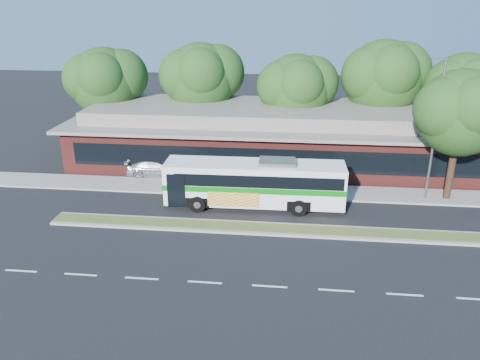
{
  "coord_description": "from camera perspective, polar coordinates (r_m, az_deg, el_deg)",
  "views": [
    {
      "loc": [
        0.62,
        -23.18,
        12.23
      ],
      "look_at": [
        -2.25,
        3.11,
        2.0
      ],
      "focal_mm": 35.0,
      "sensor_mm": 36.0,
      "label": 1
    }
  ],
  "objects": [
    {
      "name": "ground",
      "position": [
        26.22,
        4.18,
        -6.72
      ],
      "size": [
        120.0,
        120.0,
        0.0
      ],
      "primitive_type": "plane",
      "color": "black",
      "rests_on": "ground"
    },
    {
      "name": "median_strip",
      "position": [
        26.71,
        4.23,
        -5.98
      ],
      "size": [
        26.0,
        1.1,
        0.15
      ],
      "primitive_type": "cube",
      "color": "#4B5825",
      "rests_on": "ground"
    },
    {
      "name": "sidewalk",
      "position": [
        31.99,
        4.64,
        -1.28
      ],
      "size": [
        44.0,
        2.6,
        0.12
      ],
      "primitive_type": "cube",
      "color": "gray",
      "rests_on": "ground"
    },
    {
      "name": "parking_lot",
      "position": [
        39.96,
        -21.93,
        1.76
      ],
      "size": [
        14.0,
        12.0,
        0.01
      ],
      "primitive_type": "cube",
      "color": "black",
      "rests_on": "ground"
    },
    {
      "name": "plaza_building",
      "position": [
        37.56,
        5.07,
        5.46
      ],
      "size": [
        33.2,
        11.2,
        4.45
      ],
      "color": "maroon",
      "rests_on": "ground"
    },
    {
      "name": "lamp_post",
      "position": [
        31.39,
        22.71,
        6.0
      ],
      "size": [
        0.93,
        0.18,
        9.07
      ],
      "color": "slate",
      "rests_on": "ground"
    },
    {
      "name": "tree_bg_a",
      "position": [
        41.71,
        -15.56,
        11.63
      ],
      "size": [
        6.47,
        5.8,
        8.63
      ],
      "color": "black",
      "rests_on": "ground"
    },
    {
      "name": "tree_bg_b",
      "position": [
        40.44,
        -4.19,
        12.44
      ],
      "size": [
        6.69,
        6.0,
        9.0
      ],
      "color": "black",
      "rests_on": "ground"
    },
    {
      "name": "tree_bg_c",
      "position": [
        38.89,
        7.42,
        11.15
      ],
      "size": [
        6.24,
        5.6,
        8.26
      ],
      "color": "black",
      "rests_on": "ground"
    },
    {
      "name": "tree_bg_d",
      "position": [
        40.52,
        17.68,
        11.94
      ],
      "size": [
        6.91,
        6.2,
        9.37
      ],
      "color": "black",
      "rests_on": "ground"
    },
    {
      "name": "tree_bg_e",
      "position": [
        41.24,
        26.1,
        9.99
      ],
      "size": [
        6.47,
        5.8,
        8.5
      ],
      "color": "black",
      "rests_on": "ground"
    },
    {
      "name": "transit_bus",
      "position": [
        29.02,
        1.86,
        -0.06
      ],
      "size": [
        11.18,
        2.76,
        3.12
      ],
      "rotation": [
        0.0,
        0.0,
        0.02
      ],
      "color": "white",
      "rests_on": "ground"
    },
    {
      "name": "sedan",
      "position": [
        35.06,
        -10.08,
        1.52
      ],
      "size": [
        4.62,
        2.24,
        1.3
      ],
      "primitive_type": "imported",
      "rotation": [
        0.0,
        0.0,
        1.67
      ],
      "color": "silver",
      "rests_on": "ground"
    },
    {
      "name": "sidewalk_tree",
      "position": [
        32.05,
        25.95,
        7.63
      ],
      "size": [
        5.98,
        5.36,
        8.45
      ],
      "color": "black",
      "rests_on": "ground"
    }
  ]
}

